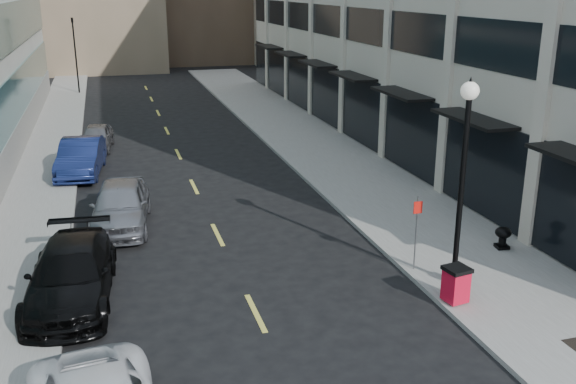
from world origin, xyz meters
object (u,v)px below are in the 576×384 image
lamppost (463,166)px  car_blue_sedan (81,157)px  trash_bin (456,283)px  urn_planter (503,235)px  car_grey_sedan (97,137)px  car_silver_sedan (120,205)px  sign_post (417,223)px  traffic_signal (72,23)px  car_black_pickup (71,275)px

lamppost → car_blue_sedan: bearing=124.9°
trash_bin → urn_planter: bearing=30.5°
car_blue_sedan → car_grey_sedan: size_ratio=1.29×
car_silver_sedan → sign_post: bearing=-31.3°
traffic_signal → car_blue_sedan: size_ratio=1.37×
car_blue_sedan → lamppost: size_ratio=0.84×
sign_post → car_black_pickup: bearing=174.3°
car_grey_sedan → urn_planter: size_ratio=5.31×
car_black_pickup → urn_planter: (13.68, -0.32, -0.20)m
car_silver_sedan → trash_bin: bearing=-39.3°
traffic_signal → sign_post: size_ratio=2.95×
traffic_signal → car_blue_sedan: (0.70, -24.59, -4.88)m
traffic_signal → lamppost: size_ratio=1.15×
lamppost → car_grey_sedan: bearing=116.4°
car_black_pickup → traffic_signal: bearing=95.9°
car_grey_sedan → urn_planter: 22.57m
car_blue_sedan → trash_bin: (10.20, -16.56, -0.13)m
car_blue_sedan → urn_planter: size_ratio=6.83×
car_silver_sedan → car_grey_sedan: (-0.84, 12.52, -0.18)m
car_black_pickup → car_blue_sedan: bearing=94.9°
traffic_signal → sign_post: bearing=-74.5°
traffic_signal → sign_post: traffic_signal is taller
car_grey_sedan → sign_post: 21.37m
car_grey_sedan → urn_planter: bearing=-47.8°
trash_bin → car_silver_sedan: bearing=124.1°
car_silver_sedan → trash_bin: 12.44m
trash_bin → lamppost: bearing=51.4°
car_grey_sedan → lamppost: 22.91m
car_black_pickup → car_blue_sedan: size_ratio=1.09×
car_black_pickup → urn_planter: car_black_pickup is taller
car_blue_sedan → urn_planter: bearing=-38.0°
trash_bin → sign_post: size_ratio=0.44×
lamppost → sign_post: 2.45m
car_silver_sedan → sign_post: sign_post is taller
car_black_pickup → car_grey_sedan: (0.70, 18.15, -0.13)m
urn_planter → car_silver_sedan: bearing=153.9°
traffic_signal → car_black_pickup: size_ratio=1.26×
car_blue_sedan → lamppost: 19.08m
car_black_pickup → car_grey_sedan: size_ratio=1.39×
car_blue_sedan → lamppost: (10.80, -15.46, 2.87)m
car_silver_sedan → lamppost: 12.45m
car_silver_sedan → urn_planter: car_silver_sedan is taller
car_silver_sedan → urn_planter: 13.53m
car_grey_sedan → trash_bin: bearing=-59.0°
car_blue_sedan → lamppost: lamppost is taller
trash_bin → lamppost: (0.60, 1.11, 3.00)m
traffic_signal → car_grey_sedan: 20.40m
car_silver_sedan → car_blue_sedan: car_silver_sedan is taller
car_black_pickup → lamppost: 11.40m
car_black_pickup → car_silver_sedan: size_ratio=1.10×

